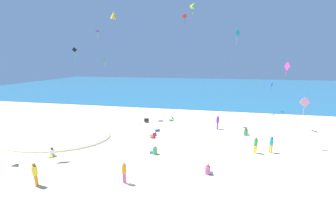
{
  "coord_description": "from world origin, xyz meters",
  "views": [
    {
      "loc": [
        4.04,
        -12.34,
        7.42
      ],
      "look_at": [
        0.0,
        7.22,
        2.51
      ],
      "focal_mm": 22.22,
      "sensor_mm": 36.0,
      "label": 1
    }
  ],
  "objects_px": {
    "kite_blue": "(272,83)",
    "kite_green": "(105,60)",
    "person_8": "(208,170)",
    "person_7": "(35,173)",
    "kite_magenta": "(287,67)",
    "kite_red": "(185,17)",
    "beach_chair_near_camera": "(146,120)",
    "person_2": "(218,121)",
    "person_5": "(124,171)",
    "beach_chair_mid_beach": "(153,135)",
    "person_1": "(52,153)",
    "beach_chair_far_right": "(172,119)",
    "kite_black": "(75,51)",
    "kite_pink": "(305,103)",
    "person_6": "(271,143)",
    "kite_lime": "(193,5)",
    "person_4": "(256,144)",
    "person_3": "(154,151)",
    "kite_yellow": "(114,15)",
    "cooler_box": "(157,130)",
    "kite_purple": "(97,31)",
    "kite_teal": "(237,33)",
    "person_0": "(246,133)"
  },
  "relations": [
    {
      "from": "kite_lime",
      "to": "kite_yellow",
      "type": "distance_m",
      "value": 9.83
    },
    {
      "from": "person_2",
      "to": "kite_blue",
      "type": "bearing_deg",
      "value": -136.67
    },
    {
      "from": "person_7",
      "to": "kite_yellow",
      "type": "relative_size",
      "value": 0.97
    },
    {
      "from": "person_3",
      "to": "kite_yellow",
      "type": "bearing_deg",
      "value": -36.42
    },
    {
      "from": "person_2",
      "to": "beach_chair_mid_beach",
      "type": "bearing_deg",
      "value": 23.29
    },
    {
      "from": "beach_chair_near_camera",
      "to": "person_7",
      "type": "xyz_separation_m",
      "value": [
        -2.49,
        -14.31,
        0.62
      ]
    },
    {
      "from": "person_2",
      "to": "person_5",
      "type": "bearing_deg",
      "value": 54.36
    },
    {
      "from": "person_3",
      "to": "kite_black",
      "type": "xyz_separation_m",
      "value": [
        -11.75,
        7.65,
        8.32
      ]
    },
    {
      "from": "kite_pink",
      "to": "kite_magenta",
      "type": "distance_m",
      "value": 6.34
    },
    {
      "from": "person_4",
      "to": "kite_yellow",
      "type": "bearing_deg",
      "value": -79.19
    },
    {
      "from": "kite_blue",
      "to": "kite_red",
      "type": "relative_size",
      "value": 1.13
    },
    {
      "from": "kite_black",
      "to": "kite_teal",
      "type": "distance_m",
      "value": 21.54
    },
    {
      "from": "kite_blue",
      "to": "kite_magenta",
      "type": "bearing_deg",
      "value": -95.99
    },
    {
      "from": "kite_black",
      "to": "kite_red",
      "type": "bearing_deg",
      "value": 38.71
    },
    {
      "from": "beach_chair_far_right",
      "to": "person_5",
      "type": "height_order",
      "value": "person_5"
    },
    {
      "from": "beach_chair_near_camera",
      "to": "person_8",
      "type": "bearing_deg",
      "value": -163.97
    },
    {
      "from": "kite_blue",
      "to": "person_3",
      "type": "bearing_deg",
      "value": -125.97
    },
    {
      "from": "person_1",
      "to": "beach_chair_far_right",
      "type": "bearing_deg",
      "value": 130.28
    },
    {
      "from": "person_8",
      "to": "person_7",
      "type": "bearing_deg",
      "value": 147.3
    },
    {
      "from": "kite_pink",
      "to": "kite_green",
      "type": "bearing_deg",
      "value": 151.67
    },
    {
      "from": "person_5",
      "to": "person_4",
      "type": "bearing_deg",
      "value": 150.51
    },
    {
      "from": "person_3",
      "to": "kite_purple",
      "type": "distance_m",
      "value": 16.28
    },
    {
      "from": "person_7",
      "to": "kite_green",
      "type": "bearing_deg",
      "value": 81.82
    },
    {
      "from": "kite_red",
      "to": "kite_yellow",
      "type": "xyz_separation_m",
      "value": [
        -7.98,
        -6.55,
        -0.75
      ]
    },
    {
      "from": "beach_chair_near_camera",
      "to": "kite_green",
      "type": "bearing_deg",
      "value": 27.93
    },
    {
      "from": "person_7",
      "to": "person_4",
      "type": "bearing_deg",
      "value": 2.79
    },
    {
      "from": "kite_black",
      "to": "kite_blue",
      "type": "bearing_deg",
      "value": 22.59
    },
    {
      "from": "beach_chair_near_camera",
      "to": "kite_magenta",
      "type": "height_order",
      "value": "kite_magenta"
    },
    {
      "from": "person_5",
      "to": "person_2",
      "type": "bearing_deg",
      "value": 178.85
    },
    {
      "from": "person_0",
      "to": "kite_red",
      "type": "bearing_deg",
      "value": 130.28
    },
    {
      "from": "beach_chair_far_right",
      "to": "cooler_box",
      "type": "xyz_separation_m",
      "value": [
        -0.79,
        -4.35,
        -0.1
      ]
    },
    {
      "from": "person_0",
      "to": "kite_blue",
      "type": "distance_m",
      "value": 13.42
    },
    {
      "from": "person_6",
      "to": "kite_lime",
      "type": "height_order",
      "value": "kite_lime"
    },
    {
      "from": "kite_pink",
      "to": "kite_red",
      "type": "height_order",
      "value": "kite_red"
    },
    {
      "from": "kite_black",
      "to": "kite_lime",
      "type": "bearing_deg",
      "value": 10.02
    },
    {
      "from": "kite_black",
      "to": "beach_chair_mid_beach",
      "type": "bearing_deg",
      "value": -21.0
    },
    {
      "from": "beach_chair_near_camera",
      "to": "kite_green",
      "type": "xyz_separation_m",
      "value": [
        -9.99,
        9.17,
        7.27
      ]
    },
    {
      "from": "cooler_box",
      "to": "kite_blue",
      "type": "bearing_deg",
      "value": 40.94
    },
    {
      "from": "person_6",
      "to": "kite_red",
      "type": "distance_m",
      "value": 21.78
    },
    {
      "from": "kite_teal",
      "to": "kite_magenta",
      "type": "height_order",
      "value": "kite_teal"
    },
    {
      "from": "person_7",
      "to": "kite_magenta",
      "type": "bearing_deg",
      "value": 14.65
    },
    {
      "from": "person_2",
      "to": "person_8",
      "type": "xyz_separation_m",
      "value": [
        -0.85,
        -9.86,
        -0.64
      ]
    },
    {
      "from": "beach_chair_near_camera",
      "to": "person_1",
      "type": "bearing_deg",
      "value": 137.21
    },
    {
      "from": "beach_chair_far_right",
      "to": "kite_red",
      "type": "height_order",
      "value": "kite_red"
    },
    {
      "from": "person_8",
      "to": "kite_pink",
      "type": "distance_m",
      "value": 10.62
    },
    {
      "from": "cooler_box",
      "to": "person_5",
      "type": "xyz_separation_m",
      "value": [
        0.52,
        -10.04,
        0.68
      ]
    },
    {
      "from": "kite_red",
      "to": "kite_green",
      "type": "height_order",
      "value": "kite_red"
    },
    {
      "from": "beach_chair_near_camera",
      "to": "cooler_box",
      "type": "distance_m",
      "value": 3.63
    },
    {
      "from": "kite_blue",
      "to": "kite_red",
      "type": "xyz_separation_m",
      "value": [
        -12.96,
        -0.83,
        9.48
      ]
    },
    {
      "from": "kite_blue",
      "to": "kite_green",
      "type": "xyz_separation_m",
      "value": [
        -26.39,
        -0.27,
        3.32
      ]
    }
  ]
}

